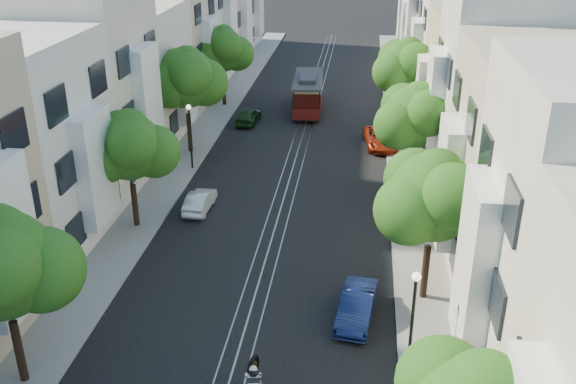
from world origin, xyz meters
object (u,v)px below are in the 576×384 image
(tree_w_b, at_px, (130,148))
(cable_car, at_px, (308,91))
(parked_car_w_mid, at_px, (200,201))
(tree_e_b, at_px, (434,199))
(tree_w_c, at_px, (187,79))
(lamp_east, at_px, (413,308))
(parked_car_e_far, at_px, (381,138))
(tree_e_d, at_px, (407,67))
(tree_w_a, at_px, (2,267))
(lamp_west, at_px, (190,127))
(tree_e_c, at_px, (417,118))
(parked_car_e_mid, at_px, (357,306))
(tree_w_d, at_px, (223,51))
(parked_car_w_far, at_px, (248,116))

(tree_w_b, relative_size, cable_car, 0.86)
(tree_w_b, distance_m, parked_car_w_mid, 5.31)
(tree_e_b, height_order, tree_w_c, tree_w_c)
(tree_w_b, xyz_separation_m, parked_car_w_mid, (2.74, 2.40, -3.86))
(lamp_east, xyz_separation_m, parked_car_e_far, (-0.70, 23.68, -2.23))
(tree_e_b, height_order, tree_w_b, tree_e_b)
(tree_w_b, distance_m, parked_car_e_far, 19.09)
(tree_w_b, distance_m, lamp_east, 16.81)
(tree_e_d, bearing_deg, parked_car_e_far, -116.73)
(tree_e_b, relative_size, lamp_east, 1.61)
(tree_e_d, distance_m, parked_car_e_far, 5.63)
(tree_w_a, distance_m, lamp_west, 20.13)
(tree_e_c, height_order, lamp_east, tree_e_c)
(tree_e_d, distance_m, tree_w_b, 22.28)
(tree_e_d, distance_m, cable_car, 9.21)
(parked_car_w_mid, bearing_deg, lamp_west, -69.32)
(tree_w_c, distance_m, lamp_west, 3.81)
(tree_w_c, height_order, parked_car_e_far, tree_w_c)
(tree_w_b, relative_size, parked_car_e_mid, 1.68)
(tree_e_c, relative_size, tree_w_b, 1.04)
(tree_w_c, bearing_deg, lamp_west, -74.25)
(cable_car, height_order, parked_car_e_far, cable_car)
(tree_w_d, distance_m, lamp_east, 34.73)
(tree_e_b, xyz_separation_m, tree_e_d, (0.00, 22.00, 0.13))
(tree_e_d, height_order, parked_car_w_far, tree_e_d)
(tree_w_b, xyz_separation_m, cable_car, (6.98, 21.39, -2.76))
(tree_e_b, bearing_deg, parked_car_w_far, 117.24)
(tree_w_a, bearing_deg, tree_e_b, 25.92)
(parked_car_w_far, bearing_deg, tree_w_a, 89.25)
(tree_e_d, height_order, parked_car_e_far, tree_e_d)
(tree_e_d, relative_size, lamp_east, 1.65)
(tree_w_b, relative_size, tree_w_c, 0.88)
(parked_car_e_mid, bearing_deg, parked_car_w_mid, 141.13)
(tree_w_a, distance_m, tree_w_b, 12.00)
(lamp_west, distance_m, parked_car_e_mid, 18.40)
(tree_w_d, bearing_deg, tree_e_b, -61.93)
(tree_e_c, xyz_separation_m, tree_w_b, (-14.40, -6.00, -0.20))
(parked_car_e_mid, distance_m, parked_car_w_far, 25.97)
(parked_car_e_mid, bearing_deg, tree_w_b, 156.90)
(tree_e_b, bearing_deg, tree_e_c, 90.00)
(tree_w_d, bearing_deg, parked_car_w_far, -57.79)
(parked_car_e_mid, bearing_deg, parked_car_e_far, 93.98)
(tree_w_b, bearing_deg, lamp_west, 84.03)
(tree_w_b, relative_size, tree_w_d, 0.96)
(tree_e_c, height_order, tree_e_d, tree_e_d)
(cable_car, xyz_separation_m, parked_car_e_mid, (4.56, -28.17, -1.03))
(tree_e_b, height_order, parked_car_e_far, tree_e_b)
(lamp_west, distance_m, parked_car_w_mid, 6.37)
(tree_w_b, height_order, parked_car_e_far, tree_w_b)
(tree_w_c, bearing_deg, parked_car_w_mid, -72.33)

